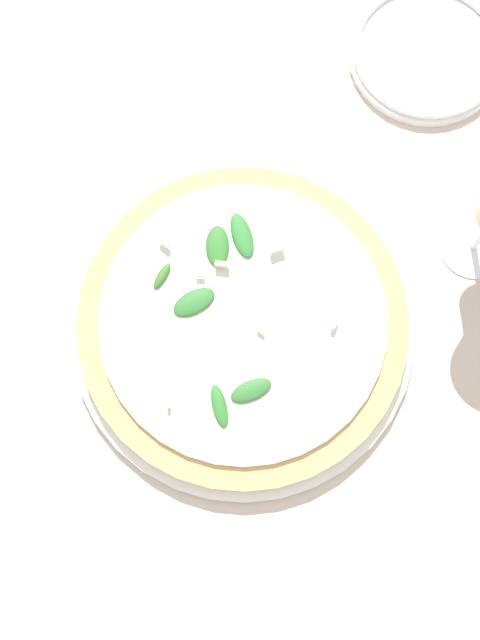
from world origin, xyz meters
The scene contains 3 objects.
ground_plane centered at (0.00, 0.00, 0.00)m, with size 6.00×6.00×0.00m, color beige.
pizza_arugula_main centered at (0.03, -0.04, 0.02)m, with size 0.34×0.34×0.05m.
side_plate_white centered at (-0.11, -0.37, 0.01)m, with size 0.17×0.17×0.02m.
Camera 1 is at (-0.00, 0.13, 0.73)m, focal length 42.00 mm.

